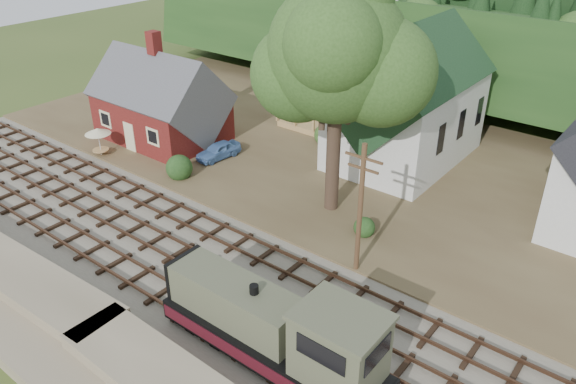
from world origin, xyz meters
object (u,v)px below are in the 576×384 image
Objects in this scene: car_blue at (218,150)px; patio_set at (98,132)px; car_green at (127,109)px; locomotive at (279,332)px.

patio_set reaches higher than car_blue.
car_green is 1.69× the size of patio_set.
locomotive is 2.99× the size of car_blue.
car_blue is 9.64m from patio_set.
locomotive is at bearing -31.33° from car_blue.
locomotive reaches higher than car_blue.
car_blue is at bearing -95.70° from car_green.
car_green is at bearing -179.18° from car_blue.
patio_set is at bearing -138.32° from car_blue.
patio_set is (-7.88, -5.40, 1.28)m from car_blue.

